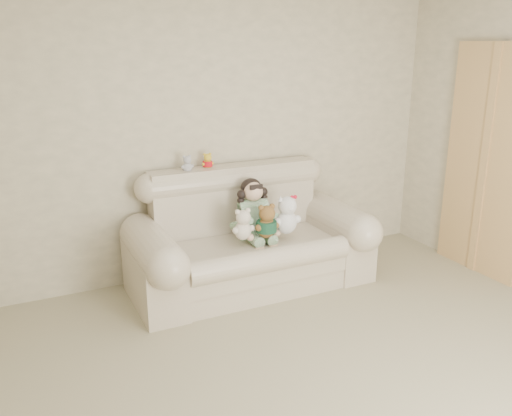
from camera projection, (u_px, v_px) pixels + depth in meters
The scene contains 9 objects.
wall_back at pixel (214, 134), 4.83m from camera, with size 4.50×4.50×0.00m, color #A29A81.
sofa at pixel (251, 231), 4.67m from camera, with size 2.10×0.95×1.03m, color beige, non-canonical shape.
door_panel at pixel (487, 162), 4.87m from camera, with size 0.06×0.90×2.10m, color tan.
seated_child at pixel (253, 208), 4.72m from camera, with size 0.33×0.40×0.54m, color #27712E, non-canonical shape.
brown_teddy at pixel (267, 218), 4.51m from camera, with size 0.22×0.17×0.34m, color brown, non-canonical shape.
white_cat at pixel (287, 211), 4.60m from camera, with size 0.26×0.20×0.40m, color white, non-canonical shape.
cream_teddy at pixel (243, 221), 4.47m from camera, with size 0.20×0.16×0.32m, color beige, non-canonical shape.
yellow_mini_bear at pixel (207, 160), 4.74m from camera, with size 0.11×0.08×0.17m, color gold, non-canonical shape.
grey_mini_plush at pixel (187, 162), 4.62m from camera, with size 0.11×0.09×0.18m, color #A9AAB0, non-canonical shape.
Camera 1 is at (-1.74, -2.00, 2.08)m, focal length 37.61 mm.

